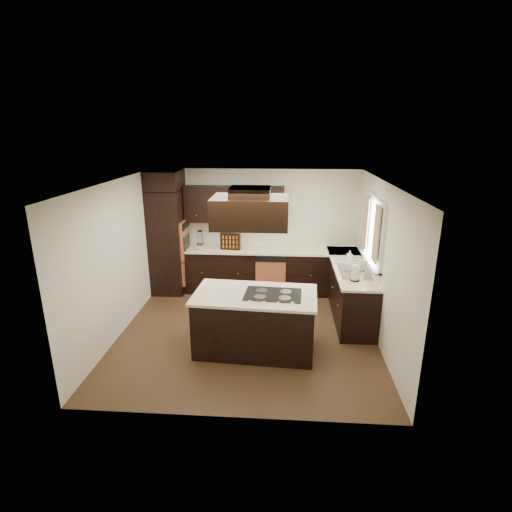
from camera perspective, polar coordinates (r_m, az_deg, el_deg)
name	(u,v)px	position (r m, az deg, el deg)	size (l,w,h in m)	color
floor	(248,332)	(6.85, -1.21, -10.81)	(4.20, 4.20, 0.02)	brown
ceiling	(247,181)	(6.07, -1.37, 10.60)	(4.20, 4.20, 0.02)	white
wall_back	(256,229)	(8.37, 0.05, 3.81)	(4.20, 0.02, 2.50)	beige
wall_front	(229,323)	(4.41, -3.84, -9.47)	(4.20, 0.02, 2.50)	beige
wall_left	(118,258)	(6.86, -19.11, -0.33)	(0.02, 4.20, 2.50)	beige
wall_right	(382,264)	(6.51, 17.56, -1.15)	(0.02, 4.20, 2.50)	beige
oven_column	(168,242)	(8.34, -12.41, 1.99)	(0.65, 0.75, 2.12)	black
wall_oven_face	(185,239)	(8.23, -10.10, 2.37)	(0.05, 0.62, 0.78)	#BD623C
base_cabinets_back	(257,271)	(8.30, 0.14, -2.14)	(2.93, 0.60, 0.88)	black
base_cabinets_right	(349,290)	(7.55, 13.19, -4.72)	(0.60, 2.40, 0.88)	black
countertop_back	(257,250)	(8.15, 0.13, 0.87)	(2.93, 0.63, 0.04)	#F3E9C1
countertop_right	(350,266)	(7.39, 13.32, -1.42)	(0.63, 2.40, 0.04)	#F3E9C1
upper_cabinets	(234,204)	(8.12, -3.10, 7.39)	(2.00, 0.34, 0.72)	black
dishwasher_front	(270,278)	(8.03, 2.08, -3.20)	(0.60, 0.05, 0.72)	#BD623C
window_frame	(374,231)	(6.90, 16.54, 3.48)	(0.06, 1.32, 1.12)	white
window_pane	(376,231)	(6.91, 16.76, 3.47)	(0.00, 1.20, 1.00)	white
curtain_left	(376,234)	(6.48, 16.81, 3.01)	(0.02, 0.34, 0.90)	beige
curtain_right	(366,222)	(7.28, 15.44, 4.69)	(0.02, 0.34, 0.90)	beige
sink_rim	(354,272)	(7.06, 13.89, -2.17)	(0.52, 0.84, 0.01)	silver
island	(255,323)	(6.17, -0.13, -9.52)	(1.76, 0.96, 0.88)	black
island_top	(255,295)	(5.97, -0.13, -5.59)	(1.83, 1.03, 0.04)	#F3E9C1
cooktop	(273,294)	(5.93, 2.44, -5.49)	(0.83, 0.56, 0.01)	black
range_hood	(250,212)	(5.57, -0.84, 6.31)	(1.05, 0.72, 0.42)	black
hood_duct	(250,192)	(5.52, -0.85, 9.11)	(0.55, 0.50, 0.13)	black
blender_base	(201,246)	(8.24, -7.92, 1.40)	(0.15, 0.15, 0.10)	silver
blender_pitcher	(200,238)	(8.19, -7.97, 2.61)	(0.13, 0.13, 0.26)	silver
spice_rack	(230,241)	(8.08, -3.67, 2.08)	(0.40, 0.10, 0.34)	black
mixing_bowl	(200,248)	(8.21, -7.97, 1.18)	(0.23, 0.23, 0.06)	white
soap_bottle	(350,255)	(7.62, 13.23, 0.08)	(0.09, 0.09, 0.19)	white
paper_towel	(355,273)	(6.60, 14.00, -2.38)	(0.12, 0.12, 0.26)	white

